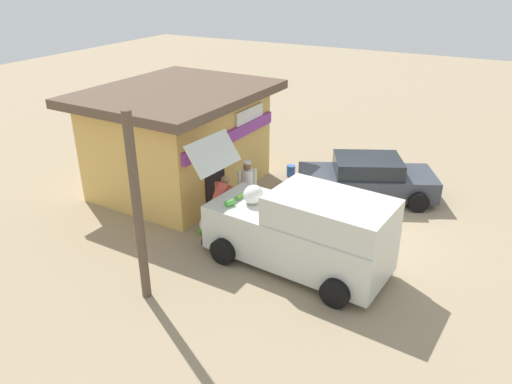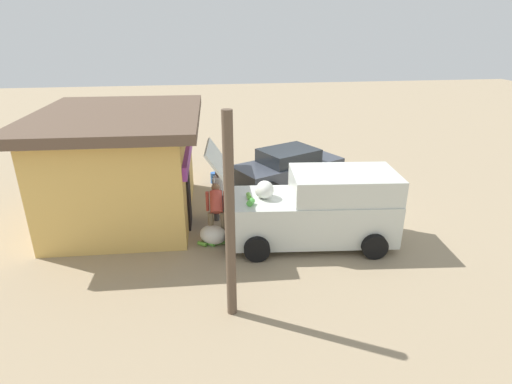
% 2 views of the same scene
% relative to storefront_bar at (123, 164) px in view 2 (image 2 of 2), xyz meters
% --- Properties ---
extents(ground_plane, '(60.00, 60.00, 0.00)m').
position_rel_storefront_bar_xyz_m(ground_plane, '(0.19, -5.72, -1.67)').
color(ground_plane, '#9E896B').
extents(storefront_bar, '(5.86, 4.89, 3.24)m').
position_rel_storefront_bar_xyz_m(storefront_bar, '(0.00, 0.00, 0.00)').
color(storefront_bar, '#E0B259').
rests_on(storefront_bar, ground_plane).
extents(delivery_van, '(2.48, 5.07, 2.76)m').
position_rel_storefront_bar_xyz_m(delivery_van, '(-2.45, -5.34, -0.68)').
color(delivery_van, silver).
rests_on(delivery_van, ground_plane).
extents(parked_sedan, '(3.36, 4.46, 1.32)m').
position_rel_storefront_bar_xyz_m(parked_sedan, '(2.05, -5.52, -1.05)').
color(parked_sedan, '#383D47').
rests_on(parked_sedan, ground_plane).
extents(vendor_standing, '(0.48, 0.48, 1.63)m').
position_rel_storefront_bar_xyz_m(vendor_standing, '(-0.64, -2.81, -0.74)').
color(vendor_standing, '#4C4C51').
rests_on(vendor_standing, ground_plane).
extents(customer_bending, '(0.69, 0.57, 1.52)m').
position_rel_storefront_bar_xyz_m(customer_bending, '(-1.88, -2.66, -0.76)').
color(customer_bending, '#726047').
rests_on(customer_bending, ground_plane).
extents(unloaded_banana_pile, '(0.91, 0.96, 0.50)m').
position_rel_storefront_bar_xyz_m(unloaded_banana_pile, '(-2.18, -2.52, -1.43)').
color(unloaded_banana_pile, silver).
rests_on(unloaded_banana_pile, ground_plane).
extents(paint_bucket, '(0.29, 0.29, 0.40)m').
position_rel_storefront_bar_xyz_m(paint_bucket, '(2.46, -2.78, -1.47)').
color(paint_bucket, blue).
rests_on(paint_bucket, ground_plane).
extents(utility_pole, '(0.20, 0.20, 4.21)m').
position_rel_storefront_bar_xyz_m(utility_pole, '(-5.16, -2.79, 0.44)').
color(utility_pole, brown).
rests_on(utility_pole, ground_plane).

